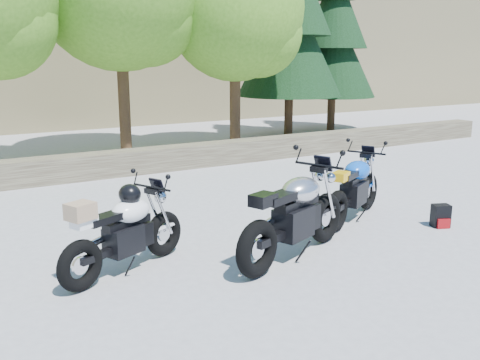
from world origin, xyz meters
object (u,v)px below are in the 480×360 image
silver_bike (295,216)px  white_bike (124,230)px  blue_bike (354,189)px  backpack (441,216)px

silver_bike → white_bike: size_ratio=1.21×
white_bike → blue_bike: 3.67m
blue_bike → backpack: blue_bike is taller
silver_bike → blue_bike: (1.72, 0.84, -0.06)m
silver_bike → white_bike: (-1.94, 0.63, -0.03)m
blue_bike → backpack: 1.29m
blue_bike → white_bike: bearing=155.8°
silver_bike → blue_bike: size_ratio=1.17×
silver_bike → backpack: (2.56, -0.09, -0.37)m
silver_bike → blue_bike: 1.92m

